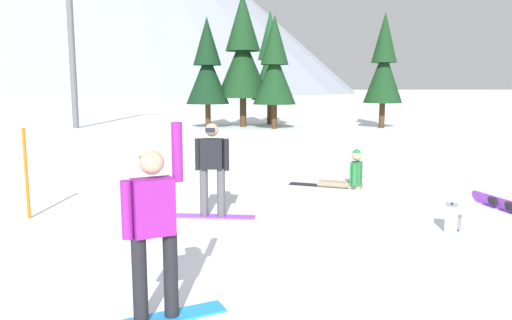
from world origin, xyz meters
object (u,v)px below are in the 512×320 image
Objects in this scene: snowboarder_midground at (212,168)px; pine_tree_young at (207,68)px; snowboarder_foreground at (154,229)px; backpack_grey at (452,218)px; pine_tree_short at (275,67)px; pine_tree_tall at (243,54)px; ski_lift_tower at (70,19)px; pine_tree_broad at (384,66)px; snowboarder_background at (348,175)px; loose_snowboard_far_spare at (503,204)px; pine_tree_slender at (270,63)px; trail_marker_pole at (26,174)px.

snowboarder_midground is 20.32m from pine_tree_young.
snowboarder_foreground is 4.34× the size of backpack_grey.
pine_tree_short is 3.95m from pine_tree_young.
pine_tree_short is (1.48, 20.26, 3.28)m from backpack_grey.
ski_lift_tower is (-9.85, 0.80, 1.91)m from pine_tree_tall.
backpack_grey is 0.07× the size of pine_tree_short.
pine_tree_broad is at bearing 68.26° from backpack_grey.
pine_tree_young is at bearing 95.64° from snowboarder_background.
pine_tree_young is at bearing 100.75° from loose_snowboard_far_spare.
pine_tree_slender reaches higher than pine_tree_broad.
ski_lift_tower is at bearing 97.35° from trail_marker_pole.
pine_tree_slender is 7.12m from pine_tree_broad.
snowboarder_background is 0.26× the size of pine_tree_short.
trail_marker_pole is at bearing -115.59° from pine_tree_short.
pine_tree_young is (-4.17, -2.02, -0.42)m from pine_tree_slender.
pine_tree_tall is at bearing 88.80° from snowboarder_background.
trail_marker_pole is 20.36m from pine_tree_young.
loose_snowboard_far_spare is 25.55m from ski_lift_tower.
snowboarder_midground is 0.26× the size of pine_tree_broad.
pine_tree_short reaches higher than snowboarder_midground.
ski_lift_tower is (-2.68, 20.79, 5.40)m from trail_marker_pole.
snowboarder_midground is 1.04× the size of trail_marker_pole.
pine_tree_short is (6.32, 22.64, 2.52)m from snowboarder_foreground.
snowboarder_foreground is 23.64m from pine_tree_short.
pine_tree_broad is (5.91, -3.95, -0.28)m from pine_tree_slender.
pine_tree_short is 1.00× the size of pine_tree_young.
loose_snowboard_far_spare is 21.61m from pine_tree_tall.
pine_tree_young is (-3.70, 1.39, 0.00)m from pine_tree_short.
pine_tree_tall reaches higher than loose_snowboard_far_spare.
snowboarder_background is at bearing 12.58° from trail_marker_pole.
backpack_grey is 0.07× the size of pine_tree_broad.
pine_tree_tall is (0.39, 18.48, 4.01)m from snowboarder_background.
trail_marker_pole is (-8.92, 1.13, 0.70)m from loose_snowboard_far_spare.
snowboarder_background is 0.95× the size of loose_snowboard_far_spare.
snowboarder_midground is 0.27× the size of pine_tree_short.
ski_lift_tower is at bearing 170.82° from pine_tree_young.
pine_tree_slender is 0.65× the size of ski_lift_tower.
loose_snowboard_far_spare is at bearing -62.11° from ski_lift_tower.
pine_tree_broad is 10.27m from pine_tree_young.
pine_tree_broad is (12.71, 22.10, 2.65)m from snowboarder_foreground.
pine_tree_young is 0.58× the size of ski_lift_tower.
snowboarder_foreground is at bearing -126.30° from snowboarder_background.
snowboarder_background reaches higher than backpack_grey.
pine_tree_slender is (5.84, 22.11, 2.99)m from snowboarder_midground.
ski_lift_tower reaches higher than trail_marker_pole.
trail_marker_pole is 21.65m from ski_lift_tower.
loose_snowboard_far_spare is 1.06× the size of trail_marker_pole.
loose_snowboard_far_spare is at bearing 27.10° from snowboarder_foreground.
snowboarder_midground is at bearing 158.06° from backpack_grey.
loose_snowboard_far_spare is (6.55, 3.35, -0.84)m from snowboarder_foreground.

